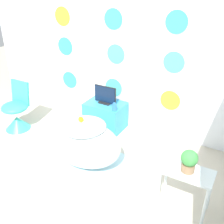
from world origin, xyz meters
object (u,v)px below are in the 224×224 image
object	(u,v)px
tv	(105,96)
potted_plant_left	(189,160)
bathtub	(85,143)
vase	(114,107)
chair	(17,114)

from	to	relation	value
tv	potted_plant_left	world-z (taller)	potted_plant_left
bathtub	vase	distance (m)	0.76
vase	tv	bearing A→B (deg)	148.55
tv	chair	bearing A→B (deg)	-149.16
bathtub	vase	size ratio (longest dim) A/B	7.73
bathtub	chair	size ratio (longest dim) A/B	1.29
bathtub	tv	bearing A→B (deg)	104.15
chair	vase	size ratio (longest dim) A/B	5.99
bathtub	chair	distance (m)	1.43
chair	tv	xyz separation A→B (m)	(1.20, 0.72, 0.31)
chair	potted_plant_left	xyz separation A→B (m)	(2.76, -0.31, 0.37)
chair	potted_plant_left	world-z (taller)	chair
bathtub	tv	world-z (taller)	tv
bathtub	potted_plant_left	size ratio (longest dim) A/B	4.15
chair	potted_plant_left	distance (m)	2.80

